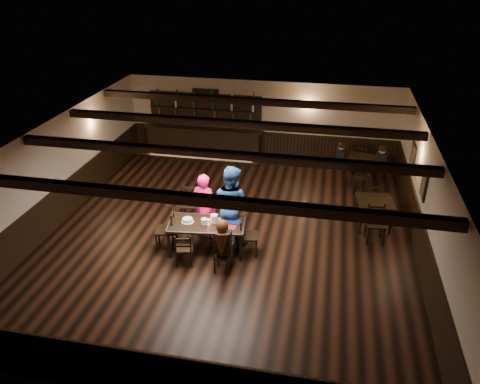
% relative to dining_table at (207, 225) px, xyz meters
% --- Properties ---
extents(ground, '(10.00, 10.00, 0.00)m').
position_rel_dining_table_xyz_m(ground, '(0.37, 0.75, -0.68)').
color(ground, black).
rests_on(ground, ground).
extents(room_shell, '(9.02, 10.02, 2.71)m').
position_rel_dining_table_xyz_m(room_shell, '(0.38, 0.79, 1.06)').
color(room_shell, beige).
rests_on(room_shell, ground).
extents(dining_table, '(1.87, 1.09, 0.75)m').
position_rel_dining_table_xyz_m(dining_table, '(0.00, 0.00, 0.00)').
color(dining_table, black).
rests_on(dining_table, ground).
extents(chair_near_left, '(0.46, 0.45, 0.83)m').
position_rel_dining_table_xyz_m(chair_near_left, '(-0.35, -0.70, -0.20)').
color(chair_near_left, black).
rests_on(chair_near_left, ground).
extents(chair_near_right, '(0.37, 0.36, 0.77)m').
position_rel_dining_table_xyz_m(chair_near_right, '(0.55, -0.78, -0.23)').
color(chair_near_right, black).
rests_on(chair_near_right, ground).
extents(chair_end_left, '(0.55, 0.57, 1.02)m').
position_rel_dining_table_xyz_m(chair_end_left, '(-0.91, -0.08, -0.09)').
color(chair_end_left, black).
rests_on(chair_end_left, ground).
extents(chair_end_right, '(0.49, 0.50, 0.94)m').
position_rel_dining_table_xyz_m(chair_end_right, '(0.90, 0.07, -0.13)').
color(chair_end_right, black).
rests_on(chair_end_right, ground).
extents(chair_far_pushed, '(0.50, 0.48, 0.98)m').
position_rel_dining_table_xyz_m(chair_far_pushed, '(-0.78, 1.31, -0.11)').
color(chair_far_pushed, black).
rests_on(chair_far_pushed, ground).
extents(woman_pink, '(0.69, 0.51, 1.72)m').
position_rel_dining_table_xyz_m(woman_pink, '(-0.21, 0.58, 0.17)').
color(woman_pink, '#FE1981').
rests_on(woman_pink, ground).
extents(man_blue, '(1.16, 1.03, 1.98)m').
position_rel_dining_table_xyz_m(man_blue, '(0.45, 0.57, 0.31)').
color(man_blue, navy).
rests_on(man_blue, ground).
extents(seated_person, '(0.36, 0.54, 0.89)m').
position_rel_dining_table_xyz_m(seated_person, '(0.56, -0.73, 0.18)').
color(seated_person, black).
rests_on(seated_person, ground).
extents(cake, '(0.29, 0.29, 0.09)m').
position_rel_dining_table_xyz_m(cake, '(-0.45, -0.04, 0.11)').
color(cake, white).
rests_on(cake, dining_table).
extents(plate_stack_a, '(0.15, 0.15, 0.14)m').
position_rel_dining_table_xyz_m(plate_stack_a, '(-0.04, -0.05, 0.14)').
color(plate_stack_a, white).
rests_on(plate_stack_a, dining_table).
extents(plate_stack_b, '(0.17, 0.17, 0.20)m').
position_rel_dining_table_xyz_m(plate_stack_b, '(0.17, 0.07, 0.17)').
color(plate_stack_b, white).
rests_on(plate_stack_b, dining_table).
extents(tea_light, '(0.04, 0.04, 0.06)m').
position_rel_dining_table_xyz_m(tea_light, '(0.02, 0.10, 0.09)').
color(tea_light, '#A5A8AD').
rests_on(tea_light, dining_table).
extents(salt_shaker, '(0.04, 0.04, 0.09)m').
position_rel_dining_table_xyz_m(salt_shaker, '(0.41, -0.06, 0.11)').
color(salt_shaker, silver).
rests_on(salt_shaker, dining_table).
extents(pepper_shaker, '(0.03, 0.03, 0.08)m').
position_rel_dining_table_xyz_m(pepper_shaker, '(0.47, 0.01, 0.11)').
color(pepper_shaker, '#A5A8AD').
rests_on(pepper_shaker, dining_table).
extents(drink_glass, '(0.06, 0.06, 0.10)m').
position_rel_dining_table_xyz_m(drink_glass, '(0.28, 0.11, 0.12)').
color(drink_glass, silver).
rests_on(drink_glass, dining_table).
extents(menu_red, '(0.29, 0.22, 0.00)m').
position_rel_dining_table_xyz_m(menu_red, '(0.57, -0.06, 0.07)').
color(menu_red, maroon).
rests_on(menu_red, dining_table).
extents(menu_blue, '(0.35, 0.26, 0.00)m').
position_rel_dining_table_xyz_m(menu_blue, '(0.58, 0.20, 0.07)').
color(menu_blue, '#0D1E44').
rests_on(menu_blue, dining_table).
extents(bar_counter, '(4.02, 0.70, 2.20)m').
position_rel_dining_table_xyz_m(bar_counter, '(-1.54, 5.47, 0.04)').
color(bar_counter, black).
rests_on(bar_counter, ground).
extents(back_table_a, '(0.99, 0.99, 0.75)m').
position_rel_dining_table_xyz_m(back_table_a, '(3.91, 1.91, -0.03)').
color(back_table_a, black).
rests_on(back_table_a, ground).
extents(back_table_b, '(1.07, 1.07, 0.75)m').
position_rel_dining_table_xyz_m(back_table_b, '(3.68, 4.70, -0.03)').
color(back_table_b, black).
rests_on(back_table_b, ground).
extents(bg_patron_left, '(0.25, 0.39, 0.78)m').
position_rel_dining_table_xyz_m(bg_patron_left, '(3.01, 4.57, 0.17)').
color(bg_patron_left, black).
rests_on(bg_patron_left, ground).
extents(bg_patron_right, '(0.27, 0.40, 0.80)m').
position_rel_dining_table_xyz_m(bg_patron_right, '(4.20, 4.47, 0.18)').
color(bg_patron_right, black).
rests_on(bg_patron_right, ground).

